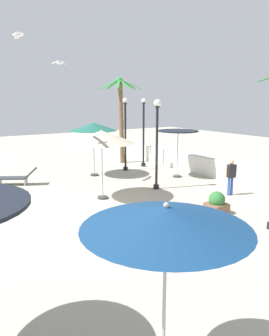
% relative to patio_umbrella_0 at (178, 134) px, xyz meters
% --- Properties ---
extents(ground_plane, '(56.00, 56.00, 0.00)m').
position_rel_patio_umbrella_0_xyz_m(ground_plane, '(2.33, -7.41, -2.33)').
color(ground_plane, '#B2A893').
extents(boundary_wall, '(25.20, 0.30, 1.03)m').
position_rel_patio_umbrella_0_xyz_m(boundary_wall, '(2.33, 1.51, -1.81)').
color(boundary_wall, silver).
rests_on(boundary_wall, ground_plane).
extents(patio_umbrella_0, '(2.13, 2.13, 2.66)m').
position_rel_patio_umbrella_0_xyz_m(patio_umbrella_0, '(0.00, 0.00, 0.00)').
color(patio_umbrella_0, '#333338').
rests_on(patio_umbrella_0, ground_plane).
extents(patio_umbrella_1, '(2.75, 2.75, 2.93)m').
position_rel_patio_umbrella_0_xyz_m(patio_umbrella_1, '(1.30, -5.23, 0.30)').
color(patio_umbrella_1, '#333338').
rests_on(patio_umbrella_1, ground_plane).
extents(patio_umbrella_3, '(2.57, 2.57, 2.97)m').
position_rel_patio_umbrella_0_xyz_m(patio_umbrella_3, '(-2.75, -3.62, 0.36)').
color(patio_umbrella_3, '#333338').
rests_on(patio_umbrella_3, ground_plane).
extents(patio_umbrella_4, '(2.25, 2.25, 2.87)m').
position_rel_patio_umbrella_0_xyz_m(patio_umbrella_4, '(10.14, -8.91, 0.30)').
color(patio_umbrella_4, '#333338').
rests_on(patio_umbrella_4, ground_plane).
extents(palm_tree_0, '(2.91, 2.91, 5.53)m').
position_rel_patio_umbrella_0_xyz_m(palm_tree_0, '(-5.33, -0.37, 1.19)').
color(palm_tree_0, brown).
rests_on(palm_tree_0, ground_plane).
extents(lamp_post_0, '(0.28, 0.28, 4.20)m').
position_rel_patio_umbrella_0_xyz_m(lamp_post_0, '(-3.37, 0.11, -0.12)').
color(lamp_post_0, black).
rests_on(lamp_post_0, ground_plane).
extents(lamp_post_2, '(0.33, 0.33, 4.15)m').
position_rel_patio_umbrella_0_xyz_m(lamp_post_2, '(1.32, -2.40, 0.05)').
color(lamp_post_2, black).
rests_on(lamp_post_2, ground_plane).
extents(lamp_post_3, '(0.30, 0.30, 4.22)m').
position_rel_patio_umbrella_0_xyz_m(lamp_post_3, '(-3.01, -1.43, -0.04)').
color(lamp_post_3, black).
rests_on(lamp_post_3, ground_plane).
extents(lounge_chair_1, '(1.43, 1.90, 0.84)m').
position_rel_patio_umbrella_0_xyz_m(lounge_chair_1, '(-3.03, -7.68, -1.94)').
color(lounge_chair_1, '#B7B7BC').
rests_on(lounge_chair_1, ground_plane).
extents(guest_0, '(0.33, 0.54, 1.59)m').
position_rel_patio_umbrella_0_xyz_m(guest_0, '(3.93, -0.31, -1.37)').
color(guest_0, '#3359B2').
rests_on(guest_0, ground_plane).
extents(seagull_0, '(0.74, 1.03, 0.19)m').
position_rel_patio_umbrella_0_xyz_m(seagull_0, '(-1.92, -5.64, 3.47)').
color(seagull_0, white).
extents(seagull_1, '(1.31, 0.42, 0.14)m').
position_rel_patio_umbrella_0_xyz_m(seagull_1, '(1.30, -8.32, 3.95)').
color(seagull_1, white).
extents(planter, '(0.70, 0.70, 0.85)m').
position_rel_patio_umbrella_0_xyz_m(planter, '(5.29, -2.61, -1.94)').
color(planter, brown).
rests_on(planter, ground_plane).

